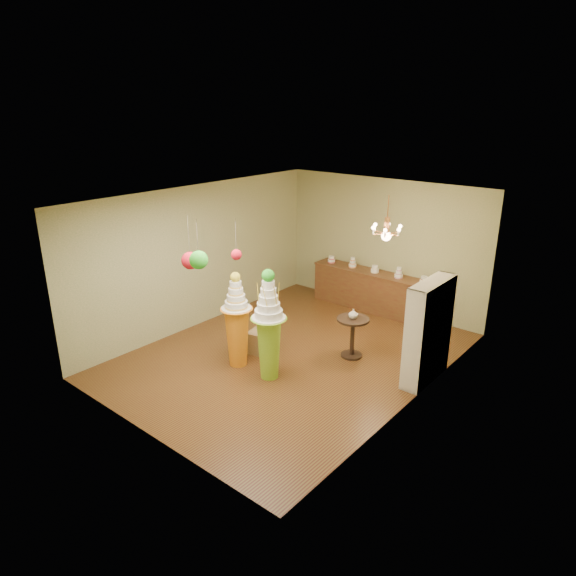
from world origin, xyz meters
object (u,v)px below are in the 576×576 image
Objects in this scene: sideboard at (374,291)px; round_table at (352,332)px; pedestal_orange at (237,329)px; pedestal_green at (269,334)px.

sideboard is 2.44m from round_table.
round_table is (1.44, 1.60, -0.21)m from pedestal_orange.
sideboard is (0.54, 3.87, -0.23)m from pedestal_orange.
pedestal_green reaches higher than sideboard.
sideboard is 3.79× the size of round_table.
pedestal_green is 0.77m from pedestal_orange.
pedestal_green is 3.88m from sideboard.
sideboard is (-0.22, 3.85, -0.35)m from pedestal_green.
pedestal_green is at bearing 1.00° from pedestal_orange.
round_table is (0.90, -2.27, 0.03)m from sideboard.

